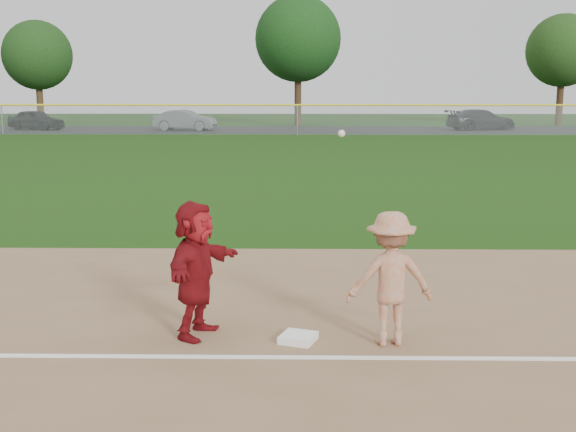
{
  "coord_description": "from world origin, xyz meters",
  "views": [
    {
      "loc": [
        0.17,
        -8.83,
        3.14
      ],
      "look_at": [
        0.0,
        1.5,
        1.3
      ],
      "focal_mm": 45.0,
      "sensor_mm": 36.0,
      "label": 1
    }
  ],
  "objects_px": {
    "car_left": "(36,120)",
    "first_base": "(298,338)",
    "base_runner": "(196,269)",
    "car_mid": "(185,120)",
    "car_right": "(481,120)"
  },
  "relations": [
    {
      "from": "first_base",
      "to": "base_runner",
      "type": "relative_size",
      "value": 0.23
    },
    {
      "from": "base_runner",
      "to": "car_mid",
      "type": "relative_size",
      "value": 0.38
    },
    {
      "from": "car_left",
      "to": "car_right",
      "type": "distance_m",
      "value": 33.65
    },
    {
      "from": "car_right",
      "to": "car_mid",
      "type": "bearing_deg",
      "value": 76.34
    },
    {
      "from": "car_left",
      "to": "base_runner",
      "type": "bearing_deg",
      "value": -136.45
    },
    {
      "from": "car_left",
      "to": "car_mid",
      "type": "height_order",
      "value": "car_mid"
    },
    {
      "from": "car_left",
      "to": "car_mid",
      "type": "bearing_deg",
      "value": -73.13
    },
    {
      "from": "car_left",
      "to": "car_mid",
      "type": "xyz_separation_m",
      "value": [
        11.46,
        -0.91,
        0.01
      ]
    },
    {
      "from": "first_base",
      "to": "car_right",
      "type": "bearing_deg",
      "value": 73.56
    },
    {
      "from": "car_mid",
      "to": "car_right",
      "type": "distance_m",
      "value": 22.22
    },
    {
      "from": "car_left",
      "to": "first_base",
      "type": "bearing_deg",
      "value": -135.18
    },
    {
      "from": "first_base",
      "to": "car_left",
      "type": "distance_m",
      "value": 50.25
    },
    {
      "from": "first_base",
      "to": "car_right",
      "type": "relative_size",
      "value": 0.08
    },
    {
      "from": "base_runner",
      "to": "car_left",
      "type": "distance_m",
      "value": 49.55
    },
    {
      "from": "base_runner",
      "to": "car_right",
      "type": "xyz_separation_m",
      "value": [
        14.96,
        46.11,
        -0.12
      ]
    }
  ]
}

